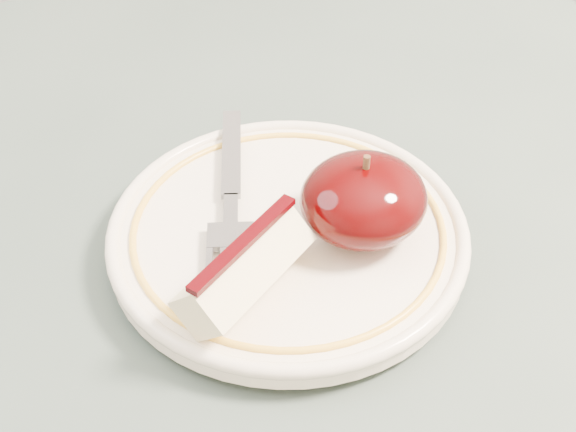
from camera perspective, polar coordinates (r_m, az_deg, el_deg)
name	(u,v)px	position (r m, az deg, el deg)	size (l,w,h in m)	color
plate	(288,233)	(0.48, 0.00, -1.25)	(0.21, 0.21, 0.02)	#F2E4CB
apple_half	(363,199)	(0.46, 5.39, 1.20)	(0.07, 0.07, 0.05)	black
apple_wedge	(245,269)	(0.42, -3.08, -3.75)	(0.09, 0.07, 0.04)	beige
fork	(231,198)	(0.49, -4.08, 1.31)	(0.09, 0.16, 0.00)	gray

